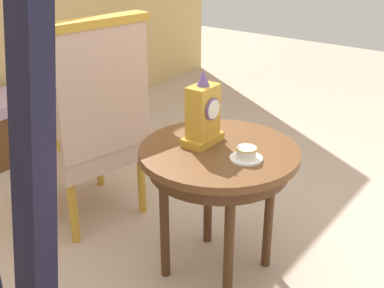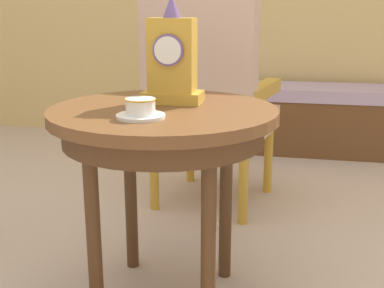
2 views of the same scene
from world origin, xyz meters
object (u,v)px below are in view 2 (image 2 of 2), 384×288
object	(u,v)px
teacup_left	(140,109)
mantel_clock	(172,60)
side_table	(164,132)
window_bench	(310,118)
armchair	(207,86)

from	to	relation	value
teacup_left	mantel_clock	bearing A→B (deg)	82.60
mantel_clock	side_table	bearing A→B (deg)	-94.21
side_table	teacup_left	distance (m)	0.18
side_table	window_bench	distance (m)	2.01
teacup_left	armchair	bearing A→B (deg)	88.93
armchair	mantel_clock	bearing A→B (deg)	-88.89
armchair	window_bench	world-z (taller)	armchair
teacup_left	mantel_clock	xyz separation A→B (m)	(0.03, 0.24, 0.11)
side_table	teacup_left	world-z (taller)	teacup_left
window_bench	armchair	bearing A→B (deg)	-114.03
window_bench	teacup_left	bearing A→B (deg)	-104.04
mantel_clock	armchair	xyz separation A→B (m)	(-0.01, 0.71, -0.19)
mantel_clock	window_bench	bearing A→B (deg)	75.11
armchair	teacup_left	bearing A→B (deg)	-91.07
armchair	window_bench	size ratio (longest dim) A/B	1.06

